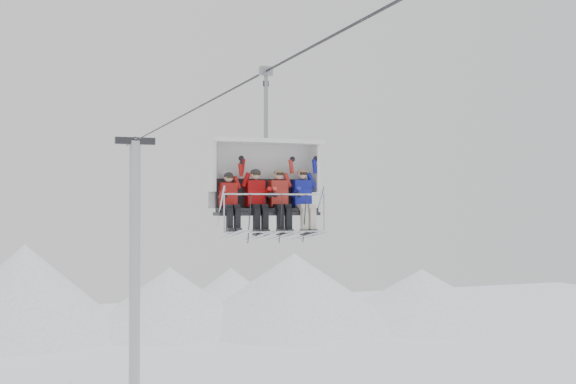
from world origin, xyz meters
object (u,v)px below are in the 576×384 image
object	(u,v)px
lift_tower_right	(135,289)
skier_center_right	(280,198)
skier_center_left	(256,198)
chairlift_carrier	(264,177)
skier_far_left	(230,200)
skier_far_right	(303,198)

from	to	relation	value
lift_tower_right	skier_center_right	distance (m)	21.14
lift_tower_right	skier_center_left	world-z (taller)	lift_tower_right
chairlift_carrier	skier_far_left	xyz separation A→B (m)	(-0.96, -0.32, -0.55)
skier_center_right	chairlift_carrier	bearing A→B (deg)	133.15
chairlift_carrier	skier_center_right	world-z (taller)	chairlift_carrier
chairlift_carrier	skier_center_right	xyz separation A→B (m)	(0.29, -0.31, -0.51)
skier_far_left	lift_tower_right	bearing A→B (deg)	87.35
lift_tower_right	skier_center_right	xyz separation A→B (m)	(0.29, -20.66, 4.45)
skier_center_right	skier_center_left	bearing A→B (deg)	-179.92
skier_center_left	skier_center_right	bearing A→B (deg)	0.08
skier_far_left	skier_center_right	bearing A→B (deg)	0.56
skier_center_left	skier_far_right	bearing A→B (deg)	0.14
lift_tower_right	skier_center_left	size ratio (longest dim) A/B	7.99
lift_tower_right	skier_center_left	distance (m)	21.14
chairlift_carrier	lift_tower_right	bearing A→B (deg)	90.00
skier_far_right	skier_far_left	bearing A→B (deg)	-179.56
lift_tower_right	skier_far_left	distance (m)	21.16
lift_tower_right	skier_center_right	bearing A→B (deg)	-89.19
lift_tower_right	chairlift_carrier	bearing A→B (deg)	-90.00
skier_center_left	skier_far_right	size ratio (longest dim) A/B	0.98
skier_far_left	skier_far_right	distance (m)	1.86
chairlift_carrier	skier_far_right	size ratio (longest dim) A/B	2.31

